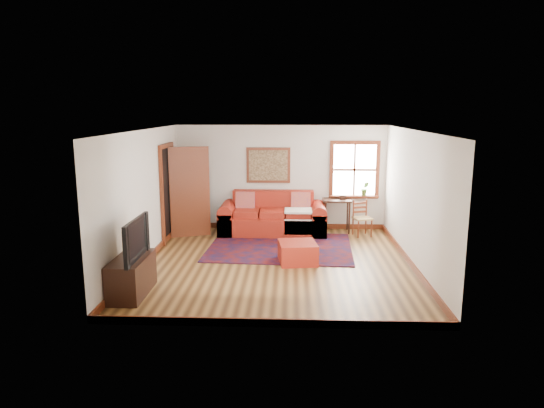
{
  "coord_description": "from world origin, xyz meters",
  "views": [
    {
      "loc": [
        0.27,
        -8.79,
        2.89
      ],
      "look_at": [
        -0.12,
        0.6,
        1.03
      ],
      "focal_mm": 32.0,
      "sensor_mm": 36.0,
      "label": 1
    }
  ],
  "objects_px": {
    "red_leather_sofa": "(273,220)",
    "side_table": "(337,205)",
    "media_cabinet": "(131,276)",
    "red_ottoman": "(298,253)",
    "ladder_back_chair": "(362,217)"
  },
  "relations": [
    {
      "from": "red_ottoman",
      "to": "side_table",
      "type": "bearing_deg",
      "value": 60.59
    },
    {
      "from": "red_leather_sofa",
      "to": "side_table",
      "type": "distance_m",
      "value": 1.55
    },
    {
      "from": "red_leather_sofa",
      "to": "media_cabinet",
      "type": "bearing_deg",
      "value": -117.75
    },
    {
      "from": "red_ottoman",
      "to": "ladder_back_chair",
      "type": "xyz_separation_m",
      "value": [
        1.49,
        2.08,
        0.24
      ]
    },
    {
      "from": "red_ottoman",
      "to": "ladder_back_chair",
      "type": "bearing_deg",
      "value": 46.57
    },
    {
      "from": "side_table",
      "to": "red_ottoman",
      "type": "bearing_deg",
      "value": -111.54
    },
    {
      "from": "red_ottoman",
      "to": "side_table",
      "type": "distance_m",
      "value": 2.62
    },
    {
      "from": "red_leather_sofa",
      "to": "media_cabinet",
      "type": "height_order",
      "value": "red_leather_sofa"
    },
    {
      "from": "media_cabinet",
      "to": "side_table",
      "type": "bearing_deg",
      "value": 49.05
    },
    {
      "from": "red_leather_sofa",
      "to": "ladder_back_chair",
      "type": "height_order",
      "value": "red_leather_sofa"
    },
    {
      "from": "red_leather_sofa",
      "to": "side_table",
      "type": "bearing_deg",
      "value": 6.96
    },
    {
      "from": "red_leather_sofa",
      "to": "side_table",
      "type": "height_order",
      "value": "red_leather_sofa"
    },
    {
      "from": "red_leather_sofa",
      "to": "red_ottoman",
      "type": "bearing_deg",
      "value": -75.89
    },
    {
      "from": "side_table",
      "to": "media_cabinet",
      "type": "relative_size",
      "value": 0.72
    },
    {
      "from": "side_table",
      "to": "media_cabinet",
      "type": "xyz_separation_m",
      "value": [
        -3.57,
        -4.11,
        -0.36
      ]
    }
  ]
}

